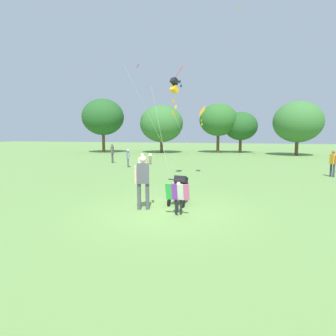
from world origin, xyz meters
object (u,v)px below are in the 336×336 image
object	(u,v)px
child_with_butterfly_kite	(178,195)
kite_orange_delta	(201,114)
person_couple_left	(333,161)
person_adult_flyer	(143,177)
kite_green_novelty	(179,74)
person_red_shirt	(112,152)
person_sitting_far	(128,157)
stroller	(180,187)
kite_adult_black	(174,87)
person_kid_running	(142,166)

from	to	relation	value
child_with_butterfly_kite	kite_orange_delta	world-z (taller)	kite_orange_delta
child_with_butterfly_kite	person_couple_left	bearing A→B (deg)	54.30
person_adult_flyer	kite_green_novelty	world-z (taller)	kite_green_novelty
child_with_butterfly_kite	kite_green_novelty	size ratio (longest dim) A/B	0.17
kite_green_novelty	person_red_shirt	xyz separation A→B (m)	(-7.10, 6.89, -4.63)
child_with_butterfly_kite	person_red_shirt	bearing A→B (deg)	122.27
person_sitting_far	kite_orange_delta	bearing A→B (deg)	-25.38
person_adult_flyer	stroller	xyz separation A→B (m)	(1.03, 0.97, -0.47)
kite_adult_black	kite_green_novelty	xyz separation A→B (m)	(-0.90, 4.92, 1.43)
person_sitting_far	person_couple_left	xyz separation A→B (m)	(13.06, -1.40, 0.11)
kite_adult_black	person_red_shirt	bearing A→B (deg)	124.10
kite_orange_delta	person_red_shirt	world-z (taller)	kite_orange_delta
kite_green_novelty	person_sitting_far	bearing A→B (deg)	136.80
stroller	person_couple_left	xyz separation A→B (m)	(7.14, 8.33, 0.29)
person_adult_flyer	kite_orange_delta	xyz separation A→B (m)	(0.79, 8.02, 2.52)
person_red_shirt	kite_orange_delta	bearing A→B (deg)	-32.64
kite_adult_black	kite_orange_delta	distance (m)	6.67
person_sitting_far	person_kid_running	xyz separation A→B (m)	(3.17, -5.90, 0.10)
kite_orange_delta	person_sitting_far	size ratio (longest dim) A/B	3.09
child_with_butterfly_kite	stroller	bearing A→B (deg)	99.59
child_with_butterfly_kite	stroller	size ratio (longest dim) A/B	0.92
person_adult_flyer	person_kid_running	world-z (taller)	person_adult_flyer
kite_orange_delta	person_couple_left	distance (m)	7.97
child_with_butterfly_kite	kite_orange_delta	xyz separation A→B (m)	(-0.46, 8.35, 2.96)
person_kid_running	person_sitting_far	bearing A→B (deg)	118.23
person_adult_flyer	person_kid_running	distance (m)	5.11
person_couple_left	stroller	bearing A→B (deg)	-130.60
kite_adult_black	person_red_shirt	world-z (taller)	kite_adult_black
child_with_butterfly_kite	stroller	distance (m)	1.32
person_couple_left	person_red_shirt	bearing A→B (deg)	165.90
child_with_butterfly_kite	person_kid_running	xyz separation A→B (m)	(-2.97, 5.14, 0.25)
person_adult_flyer	person_red_shirt	bearing A→B (deg)	118.91
person_red_shirt	person_couple_left	world-z (taller)	person_red_shirt
child_with_butterfly_kite	kite_adult_black	distance (m)	3.93
kite_orange_delta	person_kid_running	size ratio (longest dim) A/B	2.75
person_couple_left	kite_adult_black	bearing A→B (deg)	-133.20
kite_green_novelty	person_red_shirt	size ratio (longest dim) A/B	3.91
person_couple_left	person_sitting_far	bearing A→B (deg)	173.86
kite_orange_delta	person_red_shirt	distance (m)	9.94
person_adult_flyer	person_sitting_far	size ratio (longest dim) A/B	1.41
kite_orange_delta	kite_green_novelty	world-z (taller)	kite_green_novelty
child_with_butterfly_kite	stroller	world-z (taller)	stroller
child_with_butterfly_kite	kite_orange_delta	size ratio (longest dim) A/B	0.25
person_adult_flyer	kite_adult_black	distance (m)	3.43
child_with_butterfly_kite	person_red_shirt	world-z (taller)	person_red_shirt
person_couple_left	person_kid_running	xyz separation A→B (m)	(-9.89, -4.49, -0.02)
person_sitting_far	kite_adult_black	bearing A→B (deg)	-59.03
child_with_butterfly_kite	kite_adult_black	world-z (taller)	kite_adult_black
child_with_butterfly_kite	kite_green_novelty	bearing A→B (deg)	102.22
kite_orange_delta	person_couple_left	size ratio (longest dim) A/B	2.70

